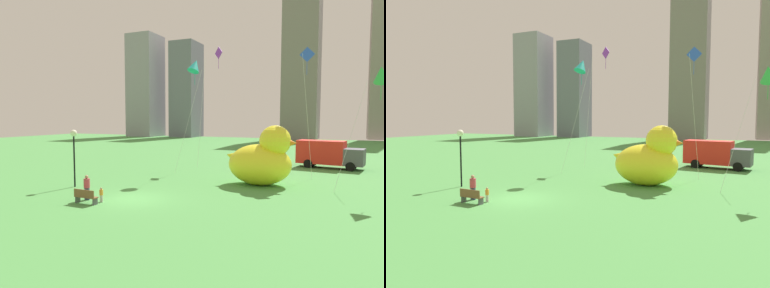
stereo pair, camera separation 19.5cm
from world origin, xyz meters
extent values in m
plane|color=#4A9346|center=(0.00, 0.00, 0.00)|extent=(140.00, 140.00, 0.00)
cube|color=brown|center=(-1.96, -2.12, 0.42)|extent=(1.57, 0.51, 0.06)
cube|color=brown|center=(-1.97, -2.32, 0.68)|extent=(1.55, 0.12, 0.45)
cube|color=#47474C|center=(-2.66, -2.10, 0.20)|extent=(0.09, 0.37, 0.39)
cube|color=#47474C|center=(-1.27, -2.15, 0.20)|extent=(0.09, 0.37, 0.39)
cylinder|color=#38476B|center=(-2.69, -1.33, 0.39)|extent=(0.18, 0.18, 0.78)
cylinder|color=#38476B|center=(-2.50, -1.33, 0.39)|extent=(0.18, 0.18, 0.78)
cylinder|color=#B23F4C|center=(-2.59, -1.33, 1.07)|extent=(0.39, 0.39, 0.59)
sphere|color=#A87C5B|center=(-2.59, -1.33, 1.48)|extent=(0.23, 0.23, 0.23)
cylinder|color=silver|center=(-1.42, -1.45, 0.23)|extent=(0.10, 0.10, 0.45)
cylinder|color=silver|center=(-1.30, -1.45, 0.23)|extent=(0.10, 0.10, 0.45)
cylinder|color=gold|center=(-1.36, -1.45, 0.62)|extent=(0.23, 0.23, 0.34)
sphere|color=#A87C5B|center=(-1.36, -1.45, 0.85)|extent=(0.13, 0.13, 0.13)
ellipsoid|color=yellow|center=(6.29, 8.11, 1.59)|extent=(4.89, 3.61, 3.19)
sphere|color=yellow|center=(7.46, 8.11, 3.48)|extent=(2.38, 2.38, 2.38)
cone|color=orange|center=(8.53, 8.11, 3.36)|extent=(1.07, 1.07, 1.07)
cone|color=yellow|center=(4.17, 8.11, 2.12)|extent=(1.46, 1.27, 1.53)
cylinder|color=black|center=(-6.30, 1.57, 1.94)|extent=(0.12, 0.12, 3.89)
sphere|color=#EAEACC|center=(-6.30, 1.57, 4.09)|extent=(0.50, 0.50, 0.50)
cube|color=red|center=(9.99, 20.09, 1.65)|extent=(4.96, 2.99, 2.40)
cube|color=#4C4C56|center=(13.19, 19.60, 1.29)|extent=(2.14, 2.55, 1.68)
cylinder|color=black|center=(13.00, 19.63, 0.45)|extent=(1.26, 2.51, 0.90)
cylinder|color=black|center=(8.98, 20.25, 0.45)|extent=(1.26, 2.51, 0.90)
cube|color=gray|center=(-40.00, 66.29, 14.06)|extent=(7.71, 8.99, 28.12)
cube|color=slate|center=(-28.00, 67.88, 12.70)|extent=(6.62, 8.61, 25.39)
cube|color=gray|center=(2.00, 69.35, 17.17)|extent=(7.95, 11.78, 34.35)
cylinder|color=silver|center=(-2.26, 16.84, 6.09)|extent=(0.66, 3.72, 12.18)
cube|color=purple|center=(-0.42, 17.16, 12.18)|extent=(1.09, 0.76, 1.27)
cylinder|color=purple|center=(-0.42, 17.16, 11.28)|extent=(0.04, 0.04, 1.60)
cylinder|color=silver|center=(9.33, 12.28, 5.30)|extent=(1.00, 0.38, 10.60)
cube|color=blue|center=(9.15, 12.77, 10.60)|extent=(1.27, 0.09, 1.27)
cylinder|color=blue|center=(9.15, 12.77, 9.70)|extent=(0.04, 0.04, 1.60)
cylinder|color=silver|center=(12.74, 9.16, 4.08)|extent=(2.08, 3.43, 8.16)
cone|color=green|center=(14.44, 8.13, 8.16)|extent=(1.42, 1.73, 1.52)
cylinder|color=green|center=(14.44, 8.13, 7.26)|extent=(0.04, 0.04, 1.60)
cylinder|color=silver|center=(-1.34, 11.44, 4.96)|extent=(1.92, 2.16, 9.92)
cone|color=teal|center=(-0.28, 10.50, 9.91)|extent=(1.58, 1.76, 1.45)
cylinder|color=teal|center=(-0.28, 10.50, 9.01)|extent=(0.04, 0.04, 1.60)
camera|label=1|loc=(12.48, -18.48, 5.25)|focal=32.44mm
camera|label=2|loc=(12.66, -18.40, 5.25)|focal=32.44mm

